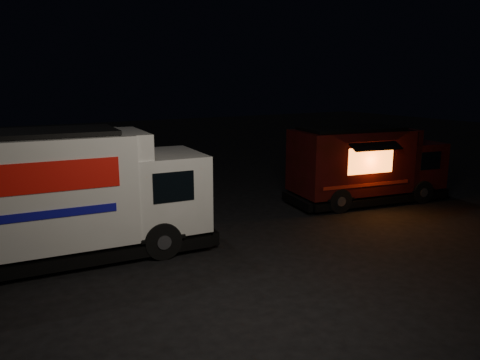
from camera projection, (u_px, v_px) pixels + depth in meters
name	position (u px, v px, depth m)	size (l,w,h in m)	color
ground	(269.00, 246.00, 12.84)	(80.00, 80.00, 0.00)	black
white_truck	(68.00, 195.00, 11.70)	(7.27, 2.48, 3.30)	silver
red_truck	(368.00, 164.00, 17.29)	(6.02, 2.22, 2.80)	#3E0B0D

